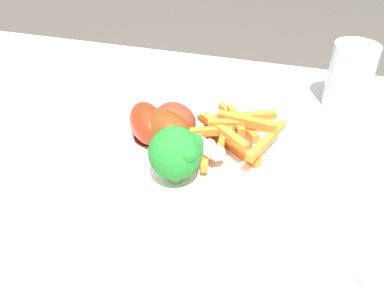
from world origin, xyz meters
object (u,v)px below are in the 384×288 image
dinner_plate (192,160)px  dining_table (146,219)px  chicken_drumstick_near (176,123)px  broccoli_floret_front (178,152)px  carrot_fries_pile (231,130)px  chicken_drumstick_far (169,131)px  water_glass (350,76)px  chicken_drumstick_extra (147,125)px

dinner_plate → dining_table: bearing=-169.3°
dining_table → chicken_drumstick_near: chicken_drumstick_near is taller
dinner_plate → chicken_drumstick_near: 0.06m
dining_table → broccoli_floret_front: 0.19m
dining_table → carrot_fries_pile: bearing=23.9°
chicken_drumstick_far → water_glass: size_ratio=1.27×
chicken_drumstick_extra → water_glass: bearing=36.2°
dinner_plate → water_glass: size_ratio=2.80×
broccoli_floret_front → water_glass: bearing=52.8°
dinner_plate → carrot_fries_pile: bearing=40.5°
broccoli_floret_front → water_glass: size_ratio=0.71×
broccoli_floret_front → chicken_drumstick_near: 0.09m
dining_table → chicken_drumstick_extra: chicken_drumstick_extra is taller
dining_table → water_glass: bearing=40.4°
carrot_fries_pile → chicken_drumstick_far: (-0.08, -0.03, -0.00)m
dining_table → dinner_plate: (0.07, 0.01, 0.12)m
dinner_plate → chicken_drumstick_far: 0.05m
chicken_drumstick_far → water_glass: (0.23, 0.20, 0.01)m
chicken_drumstick_near → chicken_drumstick_far: bearing=-96.7°
broccoli_floret_front → carrot_fries_pile: 0.10m
chicken_drumstick_far → water_glass: bearing=41.1°
dining_table → chicken_drumstick_extra: (0.00, 0.03, 0.15)m
chicken_drumstick_extra → water_glass: 0.33m
chicken_drumstick_near → broccoli_floret_front: bearing=-70.2°
chicken_drumstick_extra → water_glass: (0.26, 0.19, 0.01)m
carrot_fries_pile → chicken_drumstick_near: bearing=-178.8°
chicken_drumstick_far → chicken_drumstick_near: bearing=83.3°
water_glass → carrot_fries_pile: bearing=-130.9°
carrot_fries_pile → chicken_drumstick_extra: 0.11m
carrot_fries_pile → water_glass: (0.15, 0.18, 0.01)m
broccoli_floret_front → chicken_drumstick_near: broccoli_floret_front is taller
dining_table → water_glass: 0.39m
chicken_drumstick_near → chicken_drumstick_extra: (-0.04, -0.02, 0.00)m
water_glass → dining_table: bearing=-139.6°
broccoli_floret_front → carrot_fries_pile: bearing=61.7°
broccoli_floret_front → chicken_drumstick_far: broccoli_floret_front is taller
dining_table → chicken_drumstick_near: size_ratio=8.93×
broccoli_floret_front → chicken_drumstick_extra: bearing=134.8°
broccoli_floret_front → chicken_drumstick_far: size_ratio=0.56×
broccoli_floret_front → dining_table: bearing=152.7°
chicken_drumstick_near → chicken_drumstick_extra: 0.04m
dining_table → dinner_plate: dinner_plate is taller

